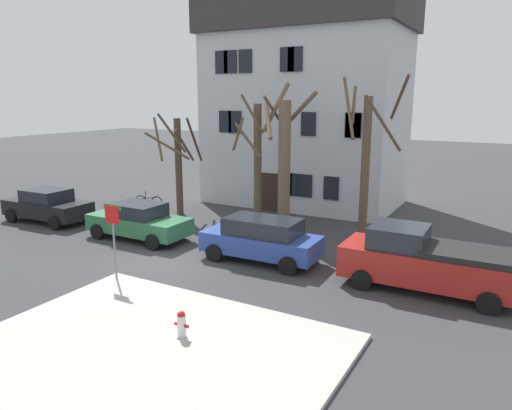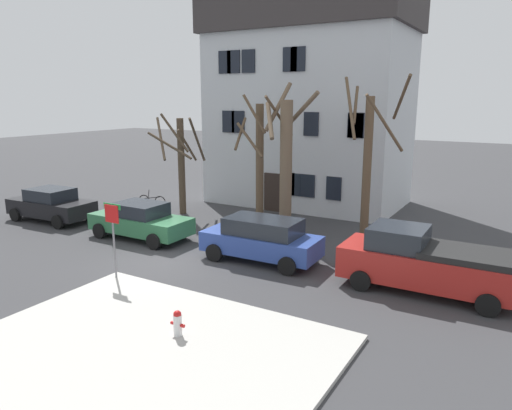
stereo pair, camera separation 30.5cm
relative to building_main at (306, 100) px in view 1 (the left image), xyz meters
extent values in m
plane|color=#38383A|center=(-0.37, -12.74, -6.00)|extent=(120.00, 120.00, 0.00)
cube|color=#B7B5AD|center=(3.82, -17.87, -5.94)|extent=(9.05, 6.70, 0.12)
cube|color=silver|center=(0.00, 0.01, -1.20)|extent=(10.74, 6.27, 9.60)
cube|color=#383333|center=(0.00, 0.01, 4.69)|extent=(11.24, 6.77, 2.17)
cube|color=#2D231E|center=(-0.58, -3.18, -4.95)|extent=(1.10, 0.12, 2.10)
cube|color=black|center=(0.24, -3.17, -4.40)|extent=(0.80, 0.08, 1.20)
cube|color=black|center=(0.30, -3.17, -4.40)|extent=(0.80, 0.08, 1.20)
cube|color=black|center=(0.63, -3.17, -4.40)|extent=(0.80, 0.08, 1.20)
cube|color=black|center=(1.44, -3.17, -4.40)|extent=(0.80, 0.08, 1.20)
cube|color=black|center=(2.90, -3.17, -4.40)|extent=(0.80, 0.08, 1.20)
cube|color=black|center=(-3.47, -3.17, -1.20)|extent=(0.80, 0.08, 1.20)
cube|color=black|center=(-2.84, -3.17, -1.20)|extent=(0.80, 0.08, 1.20)
cube|color=black|center=(1.56, -3.17, -1.20)|extent=(0.80, 0.08, 1.20)
cube|color=black|center=(3.90, -3.17, -1.20)|extent=(0.80, 0.08, 1.20)
cube|color=black|center=(3.92, -3.17, -1.20)|extent=(0.80, 0.08, 1.20)
cube|color=black|center=(-3.66, -3.17, 2.00)|extent=(0.80, 0.08, 1.20)
cube|color=black|center=(-3.10, -3.17, 2.00)|extent=(0.80, 0.08, 1.20)
cube|color=black|center=(-2.16, -3.17, 2.00)|extent=(0.80, 0.08, 1.20)
cube|color=black|center=(0.31, -3.17, 2.00)|extent=(0.80, 0.08, 1.20)
cube|color=black|center=(0.75, -3.17, 2.00)|extent=(0.80, 0.08, 1.20)
cylinder|color=#4C3D2D|center=(-4.55, -6.10, -3.46)|extent=(0.36, 0.36, 5.07)
cylinder|color=#4C3D2D|center=(-4.36, -6.79, -1.63)|extent=(1.50, 0.52, 1.96)
cylinder|color=#4C3D2D|center=(-4.01, -6.23, -2.28)|extent=(0.41, 1.20, 1.70)
cylinder|color=#4C3D2D|center=(-3.65, -5.86, -2.03)|extent=(0.64, 1.93, 2.38)
cylinder|color=#4C3D2D|center=(-4.31, -7.27, -2.23)|extent=(2.41, 0.61, 1.33)
cylinder|color=#4C3D2D|center=(-5.20, -6.88, -1.94)|extent=(1.69, 1.46, 2.09)
cylinder|color=brown|center=(0.17, -5.99, -3.08)|extent=(0.38, 0.38, 5.83)
cylinder|color=brown|center=(1.27, -6.10, -0.73)|extent=(0.36, 2.28, 1.92)
cylinder|color=brown|center=(-0.73, -6.28, -1.56)|extent=(0.72, 1.92, 1.45)
cylinder|color=brown|center=(0.20, -6.54, -0.62)|extent=(1.22, 0.19, 1.79)
cylinder|color=brown|center=(0.06, -6.72, -1.80)|extent=(1.57, 0.38, 1.58)
cylinder|color=brown|center=(1.89, -6.59, -2.99)|extent=(0.56, 0.56, 6.02)
cylinder|color=brown|center=(1.30, -6.29, -0.30)|extent=(0.85, 1.41, 2.19)
cylinder|color=brown|center=(1.29, -7.03, -0.87)|extent=(1.12, 1.43, 1.62)
cylinder|color=brown|center=(2.20, -5.69, -0.43)|extent=(1.99, 0.84, 1.70)
cylinder|color=brown|center=(5.37, -5.77, -2.91)|extent=(0.37, 0.37, 6.18)
cylinder|color=brown|center=(4.68, -6.25, -0.29)|extent=(1.12, 1.56, 2.56)
cylinder|color=brown|center=(4.80, -5.92, -0.18)|extent=(0.46, 1.29, 1.60)
cylinder|color=brown|center=(6.18, -6.32, -0.90)|extent=(1.27, 1.77, 2.37)
cylinder|color=brown|center=(6.51, -5.21, 0.10)|extent=(1.27, 2.40, 1.86)
cube|color=black|center=(-9.24, -10.72, -5.29)|extent=(4.62, 2.07, 0.77)
cube|color=#1E232B|center=(-9.24, -10.72, -4.62)|extent=(2.16, 1.74, 0.58)
cylinder|color=black|center=(-10.75, -11.73, -5.66)|extent=(0.69, 0.25, 0.68)
cylinder|color=black|center=(-10.83, -9.85, -5.66)|extent=(0.69, 0.25, 0.68)
cylinder|color=black|center=(-7.66, -11.59, -5.66)|extent=(0.69, 0.25, 0.68)
cylinder|color=black|center=(-7.74, -9.72, -5.66)|extent=(0.69, 0.25, 0.68)
cube|color=#2D6B42|center=(-3.16, -10.73, -5.32)|extent=(4.68, 1.86, 0.72)
cube|color=#1E232B|center=(-3.16, -10.73, -4.67)|extent=(2.15, 1.64, 0.58)
cylinder|color=black|center=(-4.75, -11.66, -5.66)|extent=(0.68, 0.22, 0.68)
cylinder|color=black|center=(-4.76, -9.81, -5.66)|extent=(0.68, 0.22, 0.68)
cylinder|color=black|center=(-1.57, -11.65, -5.66)|extent=(0.68, 0.22, 0.68)
cylinder|color=black|center=(-1.58, -9.80, -5.66)|extent=(0.68, 0.22, 0.68)
cube|color=#2D4799|center=(2.92, -10.64, -5.30)|extent=(4.56, 1.91, 0.75)
cube|color=#1E232B|center=(3.01, -10.63, -4.62)|extent=(2.84, 1.65, 0.62)
cylinder|color=black|center=(1.41, -11.57, -5.66)|extent=(0.69, 0.24, 0.68)
cylinder|color=black|center=(1.36, -9.79, -5.66)|extent=(0.69, 0.24, 0.68)
cylinder|color=black|center=(4.48, -11.48, -5.66)|extent=(0.69, 0.24, 0.68)
cylinder|color=black|center=(4.42, -9.70, -5.66)|extent=(0.69, 0.24, 0.68)
cube|color=#AD231E|center=(9.00, -10.49, -5.17)|extent=(5.50, 2.07, 1.01)
cube|color=#1E232B|center=(8.01, -10.50, -4.31)|extent=(1.77, 1.80, 0.70)
cube|color=black|center=(10.20, -10.48, -4.56)|extent=(2.87, 1.97, 0.20)
cylinder|color=black|center=(7.14, -11.51, -5.66)|extent=(0.68, 0.23, 0.68)
cylinder|color=black|center=(7.12, -9.49, -5.66)|extent=(0.68, 0.23, 0.68)
cylinder|color=black|center=(10.87, -11.48, -5.66)|extent=(0.68, 0.23, 0.68)
cylinder|color=black|center=(10.85, -9.46, -5.66)|extent=(0.68, 0.23, 0.68)
cylinder|color=silver|center=(4.12, -17.03, -5.59)|extent=(0.22, 0.22, 0.57)
sphere|color=red|center=(4.12, -17.03, -5.29)|extent=(0.21, 0.21, 0.21)
cylinder|color=red|center=(3.96, -17.03, -5.56)|extent=(0.10, 0.09, 0.09)
cylinder|color=red|center=(4.28, -17.03, -5.56)|extent=(0.10, 0.09, 0.09)
cylinder|color=slate|center=(-0.34, -14.89, -4.67)|extent=(0.07, 0.07, 2.65)
cube|color=red|center=(-0.34, -14.91, -3.64)|extent=(0.60, 0.03, 0.60)
cube|color=#1E8C38|center=(-0.34, -14.87, -3.39)|extent=(0.76, 0.02, 0.18)
torus|color=black|center=(-6.40, -5.82, -5.64)|extent=(0.71, 0.18, 0.71)
torus|color=black|center=(-7.42, -6.01, -5.64)|extent=(0.71, 0.18, 0.71)
cylinder|color=black|center=(-6.91, -5.91, -5.42)|extent=(0.99, 0.23, 0.19)
cylinder|color=black|center=(-7.11, -5.95, -5.19)|extent=(0.09, 0.05, 0.45)
camera|label=1|loc=(11.30, -25.88, 0.12)|focal=33.50mm
camera|label=2|loc=(11.56, -25.72, 0.12)|focal=33.50mm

